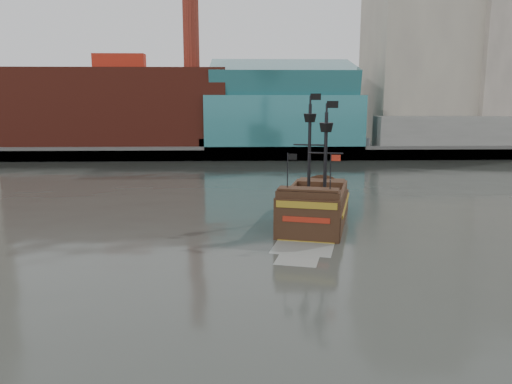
{
  "coord_description": "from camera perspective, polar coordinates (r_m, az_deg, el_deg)",
  "views": [
    {
      "loc": [
        1.47,
        -29.84,
        11.53
      ],
      "look_at": [
        2.81,
        9.87,
        4.0
      ],
      "focal_mm": 35.0,
      "sensor_mm": 36.0,
      "label": 1
    }
  ],
  "objects": [
    {
      "name": "skyline",
      "position": [
        115.2,
        -0.07,
        17.22
      ],
      "size": [
        149.0,
        45.0,
        62.0
      ],
      "color": "#766146",
      "rests_on": "promenade_far"
    },
    {
      "name": "seawall",
      "position": [
        92.91,
        -2.84,
        4.4
      ],
      "size": [
        220.0,
        1.0,
        2.6
      ],
      "primitive_type": "cube",
      "color": "#4C4C49",
      "rests_on": "ground"
    },
    {
      "name": "ground",
      "position": [
        32.02,
        -4.51,
        -10.41
      ],
      "size": [
        400.0,
        400.0,
        0.0
      ],
      "primitive_type": "plane",
      "color": "#252722",
      "rests_on": "ground"
    },
    {
      "name": "pirate_ship",
      "position": [
        46.87,
        6.76,
        -2.13
      ],
      "size": [
        9.31,
        17.82,
        12.79
      ],
      "rotation": [
        0.0,
        0.0,
        -0.26
      ],
      "color": "black",
      "rests_on": "ground"
    },
    {
      "name": "promenade_far",
      "position": [
        122.3,
        -2.63,
        5.78
      ],
      "size": [
        220.0,
        60.0,
        2.0
      ],
      "primitive_type": "cube",
      "color": "slate",
      "rests_on": "ground"
    }
  ]
}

